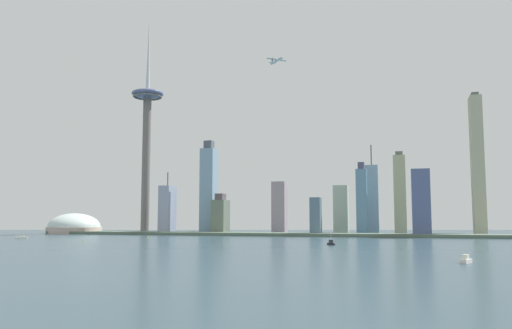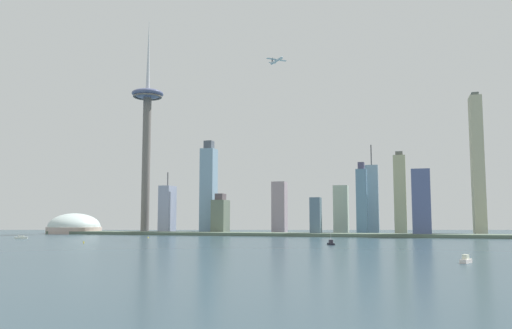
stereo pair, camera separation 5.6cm
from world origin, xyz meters
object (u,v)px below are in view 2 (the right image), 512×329
Objects in this scene: skyscraper_5 at (220,216)px; skyscraper_8 at (316,217)px; skyscraper_3 at (210,210)px; channel_buoy_1 at (148,237)px; skyscraper_6 at (372,200)px; skyscraper_10 at (362,201)px; skyscraper_7 at (167,210)px; boat_4 at (466,260)px; skyscraper_9 at (209,190)px; skyscraper_11 at (341,210)px; skyscraper_1 at (478,165)px; skyscraper_4 at (421,203)px; observation_tower at (147,122)px; skyscraper_2 at (400,194)px; boat_0 at (331,243)px; stadium_dome at (74,228)px; channel_buoy_0 at (84,242)px; airplane at (277,60)px; boat_1 at (21,237)px; skyscraper_0 at (279,208)px.

skyscraper_5 is 1.16× the size of skyscraper_8.
channel_buoy_1 is at bearing -86.73° from skyscraper_3.
skyscraper_10 is (-10.83, -36.01, -2.73)m from skyscraper_6.
skyscraper_6 is at bearing 11.45° from skyscraper_7.
skyscraper_8 is 5.20× the size of boat_4.
skyscraper_9 is at bearing 85.99° from channel_buoy_1.
skyscraper_11 is at bearing -6.77° from skyscraper_3.
skyscraper_4 is at bearing -145.30° from skyscraper_1.
skyscraper_2 is (364.46, 43.22, -112.18)m from observation_tower.
skyscraper_10 is at bearing 7.29° from skyscraper_5.
observation_tower reaches higher than skyscraper_9.
boat_0 is (29.67, -295.02, -32.71)m from skyscraper_11.
skyscraper_2 reaches higher than skyscraper_11.
boat_4 is at bearing -80.13° from skyscraper_6.
skyscraper_11 reaches higher than stadium_dome.
skyscraper_1 is 1.45× the size of skyscraper_6.
skyscraper_11 is at bearing -179.65° from skyscraper_6.
skyscraper_9 is 14.37× the size of boat_4.
skyscraper_3 reaches higher than skyscraper_8.
observation_tower is 301.38m from skyscraper_8.
airplane reaches higher than channel_buoy_0.
skyscraper_9 is at bearing -167.51° from skyscraper_11.
skyscraper_1 reaches higher than boat_1.
skyscraper_8 is 0.36× the size of skyscraper_9.
channel_buoy_1 is 0.07× the size of airplane.
skyscraper_1 is at bearing -14.44° from skyscraper_6.
skyscraper_4 is (-70.08, -48.53, -48.49)m from skyscraper_1.
skyscraper_11 is 28.53× the size of channel_buoy_0.
skyscraper_5 reaches higher than boat_1.
channel_buoy_0 is (-103.79, -318.30, -36.21)m from skyscraper_0.
airplane reaches higher than channel_buoy_1.
airplane is (-132.15, -160.08, 152.28)m from skyscraper_2.
observation_tower reaches higher than skyscraper_0.
observation_tower reaches higher than skyscraper_10.
skyscraper_1 is 16.02× the size of boat_0.
skyscraper_1 is 287.56m from airplane.
skyscraper_6 is at bearing 0.35° from skyscraper_11.
skyscraper_9 reaches higher than skyscraper_10.
skyscraper_6 is at bearing 73.26° from skyscraper_10.
boat_0 is (-13.67, -295.28, -46.74)m from skyscraper_6.
skyscraper_5 is at bearing 4.07° from stadium_dome.
channel_buoy_1 is at bearing -104.91° from skyscraper_5.
observation_tower is at bearing 108.16° from channel_buoy_0.
skyscraper_0 is (196.33, 36.10, -129.86)m from observation_tower.
skyscraper_8 is 75.94m from skyscraper_10.
skyscraper_9 is 10.29× the size of boat_1.
skyscraper_2 is at bearing 8.92° from stadium_dome.
stadium_dome is 1.06× the size of skyscraper_0.
observation_tower is at bearing 44.48° from boat_1.
skyscraper_8 reaches higher than stadium_dome.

